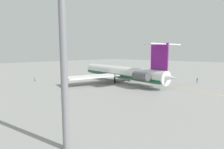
# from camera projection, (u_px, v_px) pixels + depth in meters

# --- Properties ---
(ground) EXTENTS (301.33, 301.33, 0.00)m
(ground) POSITION_uv_depth(u_px,v_px,m) (145.00, 78.00, 68.11)
(ground) COLOR gray
(main_jetliner) EXTENTS (41.79, 37.20, 12.24)m
(main_jetliner) POSITION_uv_depth(u_px,v_px,m) (122.00, 72.00, 58.43)
(main_jetliner) COLOR white
(main_jetliner) RESTS_ON ground
(ground_crew_near_nose) EXTENTS (0.29, 0.36, 1.70)m
(ground_crew_near_nose) POSITION_uv_depth(u_px,v_px,m) (35.00, 78.00, 60.95)
(ground_crew_near_nose) COLOR black
(ground_crew_near_nose) RESTS_ON ground
(ground_crew_near_tail) EXTENTS (0.37, 0.27, 1.66)m
(ground_crew_near_tail) POSITION_uv_depth(u_px,v_px,m) (67.00, 94.00, 37.71)
(ground_crew_near_tail) COLOR black
(ground_crew_near_tail) RESTS_ON ground
(ground_crew_portside) EXTENTS (0.27, 0.41, 1.70)m
(ground_crew_portside) POSITION_uv_depth(u_px,v_px,m) (108.00, 71.00, 83.38)
(ground_crew_portside) COLOR black
(ground_crew_portside) RESTS_ON ground
(ground_crew_starboard) EXTENTS (0.28, 0.42, 1.77)m
(ground_crew_starboard) POSITION_uv_depth(u_px,v_px,m) (197.00, 80.00, 57.07)
(ground_crew_starboard) COLOR black
(ground_crew_starboard) RESTS_ON ground
(safety_cone_nose) EXTENTS (0.40, 0.40, 0.55)m
(safety_cone_nose) POSITION_uv_depth(u_px,v_px,m) (123.00, 71.00, 90.14)
(safety_cone_nose) COLOR #EA590F
(safety_cone_nose) RESTS_ON ground
(safety_cone_wingtip) EXTENTS (0.40, 0.40, 0.55)m
(safety_cone_wingtip) POSITION_uv_depth(u_px,v_px,m) (115.00, 73.00, 84.96)
(safety_cone_wingtip) COLOR #EA590F
(safety_cone_wingtip) RESTS_ON ground
(taxiway_centreline) EXTENTS (71.47, 18.27, 0.01)m
(taxiway_centreline) POSITION_uv_depth(u_px,v_px,m) (134.00, 79.00, 65.86)
(taxiway_centreline) COLOR gold
(taxiway_centreline) RESTS_ON ground
(light_mast) EXTENTS (4.00, 0.70, 22.88)m
(light_mast) POSITION_uv_depth(u_px,v_px,m) (62.00, 22.00, 16.55)
(light_mast) COLOR slate
(light_mast) RESTS_ON ground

